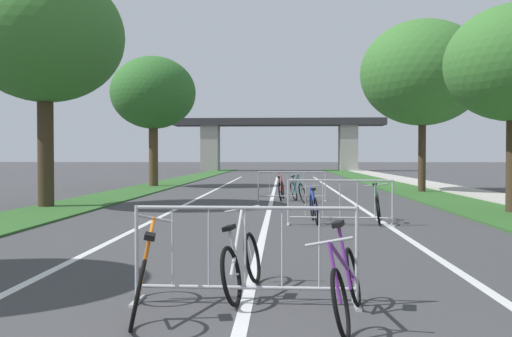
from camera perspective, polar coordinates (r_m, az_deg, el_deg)
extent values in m
cube|color=#2D5B26|center=(30.89, -9.57, -1.62)|extent=(2.30, 69.78, 0.05)
cube|color=#2D5B26|center=(30.74, 13.72, -1.66)|extent=(2.30, 69.78, 0.05)
cube|color=#ADA89E|center=(31.22, 17.66, -1.61)|extent=(2.07, 69.78, 0.08)
cube|color=silver|center=(21.83, 1.77, -2.86)|extent=(0.14, 40.37, 0.01)
cube|color=silver|center=(21.96, 9.06, -2.85)|extent=(0.14, 40.37, 0.01)
cube|color=silver|center=(22.06, -5.50, -2.82)|extent=(0.14, 40.37, 0.01)
cube|color=#2D2D30|center=(59.38, 2.41, 4.88)|extent=(22.85, 3.09, 0.75)
cube|color=#9E9B93|center=(59.79, -4.81, 2.12)|extent=(1.88, 2.40, 4.94)
cube|color=#9E9B93|center=(59.69, 9.63, 2.11)|extent=(1.88, 2.40, 4.94)
cylinder|color=#3D2D1E|center=(17.81, -21.21, 1.71)|extent=(0.48, 0.48, 3.48)
ellipsoid|color=#38702D|center=(18.18, -21.30, 12.91)|extent=(4.78, 4.78, 4.07)
cylinder|color=#4C3823|center=(28.64, -10.71, 1.33)|extent=(0.47, 0.47, 3.23)
ellipsoid|color=#2D6628|center=(28.83, -10.74, 7.83)|extent=(4.39, 4.39, 3.73)
cylinder|color=#3D2D1E|center=(24.74, 17.02, 1.27)|extent=(0.33, 0.33, 3.19)
ellipsoid|color=#38702D|center=(25.00, 17.08, 9.56)|extent=(5.36, 5.36, 4.56)
cylinder|color=#ADADB2|center=(6.05, -12.42, -8.76)|extent=(0.04, 0.04, 1.05)
cube|color=#ADADB2|center=(6.16, -12.40, -13.44)|extent=(0.07, 0.44, 0.03)
cylinder|color=#ADADB2|center=(5.86, 10.54, -9.07)|extent=(0.04, 0.04, 1.05)
cube|color=#ADADB2|center=(5.98, 10.52, -13.88)|extent=(0.07, 0.44, 0.03)
cylinder|color=#ADADB2|center=(5.77, -1.13, -4.15)|extent=(2.35, 0.07, 0.04)
cylinder|color=#ADADB2|center=(5.91, -1.13, -12.38)|extent=(2.35, 0.07, 0.04)
cylinder|color=#ADADB2|center=(5.94, -8.76, -8.05)|extent=(0.02, 0.02, 0.87)
cylinder|color=#ADADB2|center=(5.87, -4.98, -8.15)|extent=(0.02, 0.02, 0.87)
cylinder|color=#ADADB2|center=(5.82, -1.13, -8.22)|extent=(0.02, 0.02, 0.87)
cylinder|color=#ADADB2|center=(5.81, 2.77, -8.25)|extent=(0.02, 0.02, 0.87)
cylinder|color=#ADADB2|center=(5.81, 6.67, -8.24)|extent=(0.02, 0.02, 0.87)
cylinder|color=#ADADB2|center=(12.51, 3.41, -3.55)|extent=(0.04, 0.04, 1.05)
cube|color=#ADADB2|center=(12.56, 3.41, -5.86)|extent=(0.08, 0.44, 0.03)
cylinder|color=#ADADB2|center=(12.64, 14.13, -3.53)|extent=(0.04, 0.04, 1.05)
cube|color=#ADADB2|center=(12.70, 14.12, -5.82)|extent=(0.08, 0.44, 0.03)
cylinder|color=#ADADB2|center=(12.49, 8.81, -1.24)|extent=(2.35, 0.15, 0.04)
cylinder|color=#ADADB2|center=(12.56, 8.80, -5.12)|extent=(2.35, 0.15, 0.04)
cylinder|color=#ADADB2|center=(12.50, 5.21, -3.14)|extent=(0.02, 0.02, 0.87)
cylinder|color=#ADADB2|center=(12.50, 7.01, -3.14)|extent=(0.02, 0.02, 0.87)
cylinder|color=#ADADB2|center=(12.52, 8.80, -3.14)|extent=(0.02, 0.02, 0.87)
cylinder|color=#ADADB2|center=(12.54, 10.59, -3.14)|extent=(0.02, 0.02, 0.87)
cylinder|color=#ADADB2|center=(12.58, 12.37, -3.13)|extent=(0.02, 0.02, 0.87)
cylinder|color=#ADADB2|center=(19.13, 0.25, -1.87)|extent=(0.04, 0.04, 1.05)
cube|color=#ADADB2|center=(19.17, 0.25, -3.40)|extent=(0.06, 0.44, 0.03)
cylinder|color=#ADADB2|center=(19.18, 7.29, -1.88)|extent=(0.04, 0.04, 1.05)
cube|color=#ADADB2|center=(19.21, 7.28, -3.40)|extent=(0.06, 0.44, 0.03)
cylinder|color=#ADADB2|center=(19.10, 3.77, -0.37)|extent=(2.35, 0.04, 0.04)
cylinder|color=#ADADB2|center=(19.14, 3.77, -2.91)|extent=(2.35, 0.04, 0.04)
cylinder|color=#ADADB2|center=(19.12, 1.42, -1.61)|extent=(0.02, 0.02, 0.87)
cylinder|color=#ADADB2|center=(19.11, 2.60, -1.61)|extent=(0.02, 0.02, 0.87)
cylinder|color=#ADADB2|center=(19.11, 3.77, -1.61)|extent=(0.02, 0.02, 0.87)
cylinder|color=#ADADB2|center=(19.13, 4.95, -1.61)|extent=(0.02, 0.02, 0.87)
cylinder|color=#ADADB2|center=(19.15, 6.12, -1.61)|extent=(0.02, 0.02, 0.87)
torus|color=black|center=(19.27, 3.98, -2.39)|extent=(0.35, 0.72, 0.68)
torus|color=black|center=(18.24, 4.88, -2.60)|extent=(0.35, 0.72, 0.68)
cylinder|color=#197A7F|center=(18.74, 4.20, -1.52)|extent=(0.16, 1.05, 0.67)
cylinder|color=#197A7F|center=(18.95, 4.07, -1.69)|extent=(0.19, 0.09, 0.61)
cylinder|color=#197A7F|center=(19.11, 4.14, -2.50)|extent=(0.12, 0.34, 0.08)
cylinder|color=#197A7F|center=(18.23, 4.66, -1.60)|extent=(0.18, 0.05, 0.65)
cube|color=black|center=(18.95, 3.86, -0.78)|extent=(0.16, 0.26, 0.07)
cylinder|color=#99999E|center=(18.22, 4.43, -0.59)|extent=(0.51, 0.15, 0.14)
torus|color=black|center=(12.72, 12.66, -4.32)|extent=(0.26, 0.70, 0.68)
torus|color=black|center=(13.77, 12.73, -3.90)|extent=(0.26, 0.70, 0.68)
cylinder|color=#1E7238|center=(13.20, 12.55, -2.97)|extent=(0.16, 1.02, 0.57)
cylinder|color=#1E7238|center=(13.00, 12.53, -3.02)|extent=(0.15, 0.10, 0.64)
cylinder|color=#1E7238|center=(12.89, 12.69, -4.36)|extent=(0.10, 0.34, 0.08)
cylinder|color=#1E7238|center=(13.72, 12.59, -2.81)|extent=(0.12, 0.08, 0.54)
cube|color=black|center=(12.94, 12.35, -1.62)|extent=(0.15, 0.26, 0.06)
cylinder|color=#99999E|center=(13.68, 12.44, -1.70)|extent=(0.55, 0.13, 0.10)
torus|color=black|center=(5.11, -12.32, -12.89)|extent=(0.30, 0.68, 0.65)
torus|color=black|center=(6.16, -11.73, -10.43)|extent=(0.30, 0.68, 0.65)
cylinder|color=orange|center=(5.55, -11.41, -8.71)|extent=(0.14, 1.06, 0.61)
cylinder|color=orange|center=(5.36, -11.65, -9.80)|extent=(0.17, 0.10, 0.55)
cylinder|color=orange|center=(5.28, -12.26, -12.69)|extent=(0.11, 0.35, 0.08)
cylinder|color=orange|center=(6.08, -11.20, -7.83)|extent=(0.16, 0.06, 0.58)
cube|color=black|center=(5.27, -11.08, -7.00)|extent=(0.15, 0.26, 0.07)
cylinder|color=#99999E|center=(6.02, -10.66, -5.16)|extent=(0.43, 0.12, 0.12)
torus|color=black|center=(5.90, 10.14, -11.12)|extent=(0.30, 0.64, 0.62)
torus|color=black|center=(4.85, 8.88, -13.85)|extent=(0.30, 0.64, 0.62)
cylinder|color=#662884|center=(5.35, 9.02, -9.55)|extent=(0.38, 1.01, 0.56)
cylinder|color=#662884|center=(5.55, 9.25, -9.07)|extent=(0.16, 0.15, 0.64)
cylinder|color=#662884|center=(5.74, 10.02, -11.71)|extent=(0.10, 0.35, 0.07)
cylinder|color=#662884|center=(4.82, 8.27, -10.75)|extent=(0.14, 0.12, 0.53)
cube|color=black|center=(5.55, 8.62, -5.78)|extent=(0.16, 0.26, 0.07)
cylinder|color=#99999E|center=(4.81, 7.65, -7.62)|extent=(0.42, 0.12, 0.12)
torus|color=black|center=(5.81, -2.61, -11.22)|extent=(0.26, 0.66, 0.64)
torus|color=black|center=(6.83, -0.39, -9.33)|extent=(0.26, 0.66, 0.64)
cylinder|color=#B7B7BC|center=(6.25, -1.99, -7.49)|extent=(0.08, 1.04, 0.64)
cylinder|color=#B7B7BC|center=(6.07, -2.28, -8.64)|extent=(0.16, 0.11, 0.53)
cylinder|color=#B7B7BC|center=(5.97, -2.15, -11.10)|extent=(0.09, 0.34, 0.07)
cylinder|color=#B7B7BC|center=(6.76, -0.93, -6.82)|extent=(0.16, 0.07, 0.61)
cube|color=black|center=(6.00, -2.85, -6.24)|extent=(0.14, 0.25, 0.07)
cylinder|color=#99999E|center=(6.72, -1.47, -4.27)|extent=(0.44, 0.10, 0.11)
torus|color=black|center=(12.52, 6.33, -4.49)|extent=(0.12, 0.64, 0.64)
torus|color=black|center=(13.54, 5.87, -4.06)|extent=(0.12, 0.64, 0.64)
cylinder|color=#1E389E|center=(12.98, 6.01, -3.15)|extent=(0.12, 1.00, 0.55)
cylinder|color=#1E389E|center=(12.79, 6.11, -3.37)|extent=(0.09, 0.12, 0.55)
cylinder|color=#1E389E|center=(12.68, 6.26, -4.53)|extent=(0.04, 0.33, 0.08)
cylinder|color=#1E389E|center=(13.49, 5.80, -2.98)|extent=(0.08, 0.10, 0.52)
cube|color=black|center=(12.73, 6.03, -2.17)|extent=(0.11, 0.24, 0.06)
cylinder|color=#99999E|center=(13.45, 5.72, -1.90)|extent=(0.42, 0.05, 0.06)
torus|color=black|center=(19.12, 2.53, -2.44)|extent=(0.18, 0.68, 0.68)
torus|color=black|center=(20.20, 2.80, -2.24)|extent=(0.18, 0.68, 0.68)
cylinder|color=red|center=(19.62, 2.55, -1.40)|extent=(0.05, 1.06, 0.68)
cylinder|color=red|center=(19.41, 2.53, -1.71)|extent=(0.12, 0.12, 0.56)
cylinder|color=red|center=(19.29, 2.59, -2.48)|extent=(0.06, 0.35, 0.08)
cylinder|color=red|center=(20.16, 2.69, -1.33)|extent=(0.13, 0.09, 0.65)
cube|color=black|center=(19.37, 2.42, -0.90)|extent=(0.13, 0.25, 0.06)
cylinder|color=#99999E|center=(20.12, 2.57, -0.41)|extent=(0.46, 0.07, 0.08)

